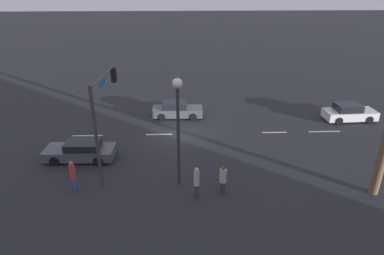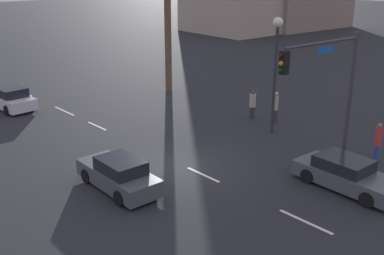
% 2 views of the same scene
% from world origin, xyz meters
% --- Properties ---
extents(ground_plane, '(220.00, 220.00, 0.00)m').
position_xyz_m(ground_plane, '(0.00, 0.00, 0.00)').
color(ground_plane, '#232628').
extents(lane_stripe_0, '(2.41, 0.14, 0.01)m').
position_xyz_m(lane_stripe_0, '(-18.00, 0.00, 0.01)').
color(lane_stripe_0, silver).
rests_on(lane_stripe_0, ground_plane).
extents(lane_stripe_1, '(2.57, 0.14, 0.01)m').
position_xyz_m(lane_stripe_1, '(-11.83, 0.00, 0.01)').
color(lane_stripe_1, silver).
rests_on(lane_stripe_1, ground_plane).
extents(lane_stripe_2, '(1.98, 0.14, 0.01)m').
position_xyz_m(lane_stripe_2, '(-7.75, 0.00, 0.01)').
color(lane_stripe_2, silver).
rests_on(lane_stripe_2, ground_plane).
extents(lane_stripe_3, '(2.09, 0.14, 0.01)m').
position_xyz_m(lane_stripe_3, '(1.46, 0.00, 0.01)').
color(lane_stripe_3, silver).
rests_on(lane_stripe_3, ground_plane).
extents(lane_stripe_4, '(2.36, 0.14, 0.01)m').
position_xyz_m(lane_stripe_4, '(7.05, 0.00, 0.01)').
color(lane_stripe_4, silver).
rests_on(lane_stripe_4, ground_plane).
extents(car_0, '(4.69, 2.10, 1.33)m').
position_xyz_m(car_0, '(6.54, 3.68, 0.62)').
color(car_0, '#474C51').
rests_on(car_0, ground_plane).
extents(car_1, '(4.41, 1.88, 1.42)m').
position_xyz_m(car_1, '(0.04, -3.62, 0.65)').
color(car_1, '#474C51').
rests_on(car_1, ground_plane).
extents(car_2, '(4.40, 2.06, 1.47)m').
position_xyz_m(car_2, '(-14.82, -2.30, 0.67)').
color(car_2, silver).
rests_on(car_2, ground_plane).
extents(traffic_signal, '(0.61, 5.34, 6.17)m').
position_xyz_m(traffic_signal, '(4.39, 5.08, 4.21)').
color(traffic_signal, '#38383D').
rests_on(traffic_signal, ground_plane).
extents(streetlamp, '(0.56, 0.56, 6.48)m').
position_xyz_m(streetlamp, '(-0.09, 6.90, 4.51)').
color(streetlamp, '#2D2D33').
rests_on(streetlamp, ground_plane).
extents(pedestrian_0, '(0.43, 0.43, 1.93)m').
position_xyz_m(pedestrian_0, '(-1.06, 8.41, 1.05)').
color(pedestrian_0, '#333338').
rests_on(pedestrian_0, ground_plane).
extents(pedestrian_1, '(0.52, 0.52, 1.77)m').
position_xyz_m(pedestrian_1, '(-2.56, 8.04, 0.93)').
color(pedestrian_1, '#333338').
rests_on(pedestrian_1, ground_plane).
extents(pedestrian_2, '(0.36, 0.36, 1.93)m').
position_xyz_m(pedestrian_2, '(5.94, 7.44, 1.03)').
color(pedestrian_2, '#2D478C').
rests_on(pedestrian_2, ground_plane).
extents(palm_tree_0, '(2.49, 2.55, 9.89)m').
position_xyz_m(palm_tree_0, '(-11.17, 8.43, 6.72)').
color(palm_tree_0, brown).
rests_on(palm_tree_0, ground_plane).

